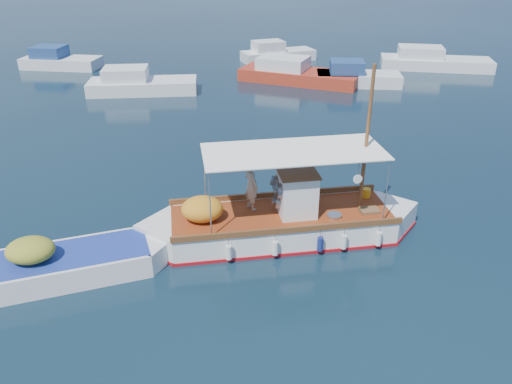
{
  "coord_description": "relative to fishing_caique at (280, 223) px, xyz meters",
  "views": [
    {
      "loc": [
        -1.93,
        -13.73,
        8.66
      ],
      "look_at": [
        -1.23,
        0.0,
        1.7
      ],
      "focal_mm": 35.0,
      "sensor_mm": 36.0,
      "label": 1
    }
  ],
  "objects": [
    {
      "name": "bg_boat_e",
      "position": [
        13.67,
        23.19,
        -0.01
      ],
      "size": [
        8.35,
        4.32,
        1.8
      ],
      "rotation": [
        0.0,
        0.0,
        -0.23
      ],
      "color": "silver",
      "rests_on": "ground"
    },
    {
      "name": "dinghy",
      "position": [
        -6.38,
        -1.85,
        -0.17
      ],
      "size": [
        6.24,
        3.05,
        1.58
      ],
      "rotation": [
        0.0,
        0.0,
        0.28
      ],
      "color": "white",
      "rests_on": "ground"
    },
    {
      "name": "bg_boat_ne",
      "position": [
        6.85,
        18.79,
        -0.01
      ],
      "size": [
        5.71,
        2.88,
        1.8
      ],
      "rotation": [
        0.0,
        0.0,
        -0.13
      ],
      "color": "silver",
      "rests_on": "ground"
    },
    {
      "name": "bg_boat_n",
      "position": [
        2.99,
        19.83,
        -0.01
      ],
      "size": [
        8.49,
        6.01,
        1.8
      ],
      "rotation": [
        0.0,
        0.0,
        -0.45
      ],
      "color": "#A8301C",
      "rests_on": "ground"
    },
    {
      "name": "fishing_caique",
      "position": [
        0.0,
        0.0,
        0.0
      ],
      "size": [
        9.27,
        3.23,
        5.69
      ],
      "rotation": [
        0.0,
        0.0,
        0.11
      ],
      "color": "white",
      "rests_on": "ground"
    },
    {
      "name": "bg_boat_far_n",
      "position": [
        2.2,
        26.51,
        -0.01
      ],
      "size": [
        6.15,
        3.74,
        1.8
      ],
      "rotation": [
        0.0,
        0.0,
        0.32
      ],
      "color": "silver",
      "rests_on": "ground"
    },
    {
      "name": "ground",
      "position": [
        0.45,
        -0.13,
        -0.5
      ],
      "size": [
        160.0,
        160.0,
        0.0
      ],
      "primitive_type": "plane",
      "color": "black",
      "rests_on": "ground"
    },
    {
      "name": "bg_boat_nw",
      "position": [
        -7.25,
        17.64,
        -0.01
      ],
      "size": [
        6.81,
        2.67,
        1.8
      ],
      "rotation": [
        0.0,
        0.0,
        0.04
      ],
      "color": "silver",
      "rests_on": "ground"
    },
    {
      "name": "bg_boat_far_w",
      "position": [
        -14.37,
        24.82,
        -0.01
      ],
      "size": [
        6.06,
        3.34,
        1.8
      ],
      "rotation": [
        0.0,
        0.0,
        -0.19
      ],
      "color": "silver",
      "rests_on": "ground"
    }
  ]
}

